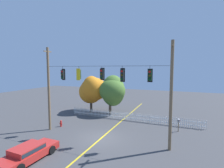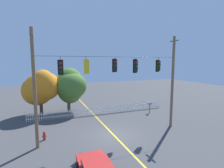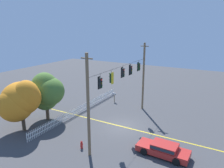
% 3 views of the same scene
% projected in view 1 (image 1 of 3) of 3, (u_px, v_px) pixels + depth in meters
% --- Properties ---
extents(ground, '(80.00, 80.00, 0.00)m').
position_uv_depth(ground, '(101.00, 138.00, 16.82)').
color(ground, '#424244').
extents(lane_centerline_stripe, '(0.16, 36.00, 0.01)m').
position_uv_depth(lane_centerline_stripe, '(101.00, 138.00, 16.82)').
color(lane_centerline_stripe, gold).
rests_on(lane_centerline_stripe, ground).
extents(signal_support_span, '(12.97, 1.10, 9.08)m').
position_uv_depth(signal_support_span, '(101.00, 91.00, 16.41)').
color(signal_support_span, brown).
rests_on(signal_support_span, ground).
extents(traffic_signal_northbound_primary, '(0.43, 0.38, 1.44)m').
position_uv_depth(traffic_signal_northbound_primary, '(63.00, 74.00, 17.95)').
color(traffic_signal_northbound_primary, black).
extents(traffic_signal_southbound_primary, '(0.43, 0.38, 1.40)m').
position_uv_depth(traffic_signal_southbound_primary, '(79.00, 74.00, 17.17)').
color(traffic_signal_southbound_primary, black).
extents(traffic_signal_northbound_secondary, '(0.43, 0.38, 1.33)m').
position_uv_depth(traffic_signal_northbound_secondary, '(102.00, 74.00, 16.23)').
color(traffic_signal_northbound_secondary, black).
extents(traffic_signal_westbound_side, '(0.43, 0.38, 1.44)m').
position_uv_depth(traffic_signal_westbound_side, '(122.00, 75.00, 15.47)').
color(traffic_signal_westbound_side, black).
extents(traffic_signal_eastbound_side, '(0.43, 0.38, 1.39)m').
position_uv_depth(traffic_signal_eastbound_side, '(150.00, 75.00, 14.53)').
color(traffic_signal_eastbound_side, black).
extents(white_picket_fence, '(17.52, 0.06, 1.05)m').
position_uv_depth(white_picket_fence, '(131.00, 117.00, 22.44)').
color(white_picket_fence, white).
rests_on(white_picket_fence, ground).
extents(autumn_maple_near_fence, '(4.66, 4.20, 5.67)m').
position_uv_depth(autumn_maple_near_fence, '(92.00, 90.00, 27.21)').
color(autumn_maple_near_fence, '#473828').
rests_on(autumn_maple_near_fence, ground).
extents(autumn_maple_mid, '(3.88, 4.10, 5.82)m').
position_uv_depth(autumn_maple_mid, '(113.00, 91.00, 25.69)').
color(autumn_maple_mid, brown).
rests_on(autumn_maple_mid, ground).
extents(parked_car, '(2.01, 4.63, 1.15)m').
position_uv_depth(parked_car, '(28.00, 152.00, 12.72)').
color(parked_car, red).
rests_on(parked_car, ground).
extents(fire_hydrant, '(0.38, 0.22, 0.75)m').
position_uv_depth(fire_hydrant, '(61.00, 123.00, 20.17)').
color(fire_hydrant, red).
rests_on(fire_hydrant, ground).
extents(roadside_mailbox, '(0.25, 0.44, 1.40)m').
position_uv_depth(roadside_mailbox, '(179.00, 121.00, 18.48)').
color(roadside_mailbox, brown).
rests_on(roadside_mailbox, ground).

